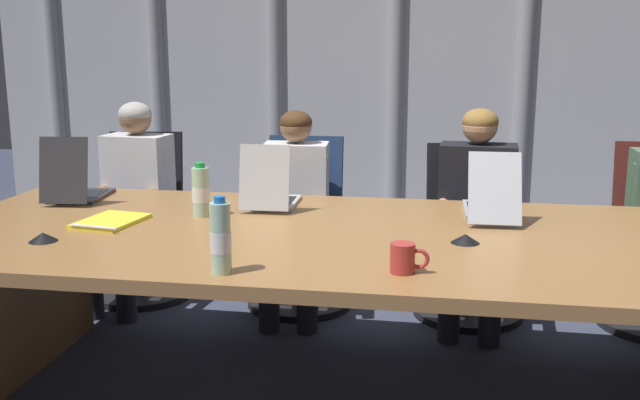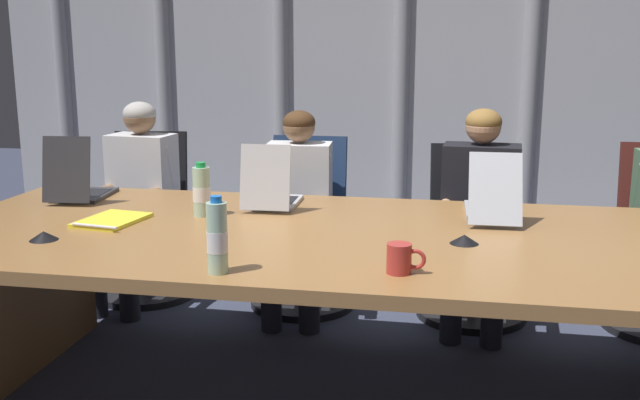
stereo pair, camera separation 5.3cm
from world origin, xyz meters
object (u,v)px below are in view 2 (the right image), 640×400
object	(u,v)px
laptop_center	(492,204)
person_left_end	(136,193)
water_bottle_primary	(202,192)
laptop_left_end	(79,187)
laptop_left_mid	(272,194)
person_left_mid	(297,203)
spiral_notepad	(111,220)
coffee_mug_near	(400,259)
conference_mic_left_side	(44,236)
water_bottle_secondary	(217,238)
conference_mic_right_side	(464,239)
office_chair_center	(472,253)
office_chair_left_mid	(304,244)
office_chair_left_end	(147,235)
person_center	(479,206)

from	to	relation	value
laptop_center	person_left_end	distance (m)	2.04
water_bottle_primary	laptop_left_end	bearing A→B (deg)	163.04
laptop_left_mid	person_left_end	bearing A→B (deg)	55.65
person_left_mid	person_left_end	bearing A→B (deg)	-94.80
person_left_end	spiral_notepad	xyz separation A→B (m)	(0.36, -1.02, 0.10)
water_bottle_primary	coffee_mug_near	bearing A→B (deg)	-35.49
person_left_end	conference_mic_left_side	bearing A→B (deg)	15.55
laptop_left_mid	spiral_notepad	xyz separation A→B (m)	(-0.59, -0.41, -0.05)
laptop_left_end	water_bottle_secondary	world-z (taller)	laptop_left_end
conference_mic_left_side	conference_mic_right_side	world-z (taller)	same
office_chair_center	coffee_mug_near	size ratio (longest dim) A/B	7.15
office_chair_left_mid	conference_mic_left_side	size ratio (longest dim) A/B	8.64
office_chair_left_end	coffee_mug_near	size ratio (longest dim) A/B	7.35
office_chair_left_end	conference_mic_left_side	bearing A→B (deg)	1.14
office_chair_left_mid	person_left_end	size ratio (longest dim) A/B	0.82
water_bottle_primary	water_bottle_secondary	size ratio (longest dim) A/B	0.92
spiral_notepad	office_chair_left_end	bearing A→B (deg)	116.40
person_center	conference_mic_right_side	bearing A→B (deg)	-0.30
person_left_mid	conference_mic_right_side	distance (m)	1.40
office_chair_center	conference_mic_left_side	xyz separation A→B (m)	(-1.65, -1.49, 0.41)
coffee_mug_near	water_bottle_secondary	bearing A→B (deg)	-169.68
water_bottle_primary	conference_mic_right_side	bearing A→B (deg)	-12.47
laptop_left_mid	spiral_notepad	distance (m)	0.72
laptop_center	office_chair_center	world-z (taller)	laptop_center
laptop_left_mid	laptop_center	xyz separation A→B (m)	(0.99, -0.00, -0.00)
water_bottle_primary	conference_mic_right_side	size ratio (longest dim) A/B	2.16
office_chair_left_end	office_chair_left_mid	size ratio (longest dim) A/B	1.00
laptop_left_mid	coffee_mug_near	xyz separation A→B (m)	(0.66, -0.88, -0.01)
office_chair_center	water_bottle_secondary	size ratio (longest dim) A/B	3.58
laptop_center	office_chair_left_end	xyz separation A→B (m)	(-1.96, 0.77, -0.44)
laptop_left_mid	office_chair_left_mid	xyz separation A→B (m)	(-0.01, 0.77, -0.45)
office_chair_left_end	water_bottle_secondary	size ratio (longest dim) A/B	3.68
laptop_left_end	water_bottle_secondary	size ratio (longest dim) A/B	1.57
laptop_center	office_chair_left_mid	distance (m)	1.34
person_center	conference_mic_left_side	size ratio (longest dim) A/B	10.41
coffee_mug_near	spiral_notepad	bearing A→B (deg)	159.55
laptop_left_end	water_bottle_secondary	bearing A→B (deg)	-139.30
laptop_left_mid	conference_mic_right_side	size ratio (longest dim) A/B	3.41
office_chair_center	water_bottle_primary	bearing A→B (deg)	-59.03
person_center	water_bottle_primary	bearing A→B (deg)	-51.11
water_bottle_secondary	conference_mic_right_side	bearing A→B (deg)	32.66
person_left_mid	laptop_left_end	bearing A→B (deg)	-61.15
person_center	office_chair_center	bearing A→B (deg)	-167.46
laptop_center	person_left_end	size ratio (longest dim) A/B	0.43
laptop_left_end	person_left_end	world-z (taller)	person_left_end
laptop_left_end	coffee_mug_near	bearing A→B (deg)	-123.94
person_center	office_chair_left_end	bearing A→B (deg)	-90.46
office_chair_left_end	coffee_mug_near	world-z (taller)	office_chair_left_end
person_left_mid	water_bottle_secondary	distance (m)	1.61
spiral_notepad	laptop_center	bearing A→B (deg)	22.99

